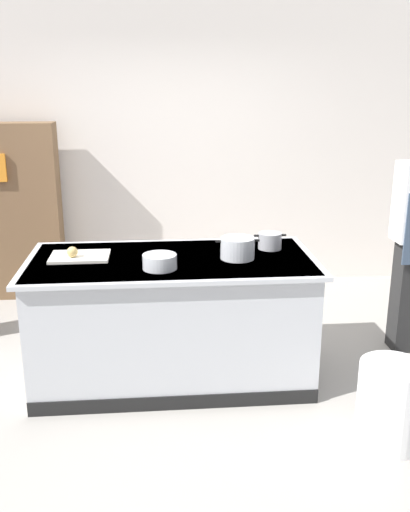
# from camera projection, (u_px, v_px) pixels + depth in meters

# --- Properties ---
(ground_plane) EXTENTS (10.00, 10.00, 0.00)m
(ground_plane) POSITION_uv_depth(u_px,v_px,m) (173.00, 376.00, 4.17)
(ground_plane) COLOR #9E9991
(back_wall) EXTENTS (6.40, 0.12, 3.00)m
(back_wall) POSITION_uv_depth(u_px,v_px,m) (164.00, 140.00, 5.73)
(back_wall) COLOR silver
(back_wall) RESTS_ON ground_plane
(counter_island) EXTENTS (1.98, 0.98, 0.90)m
(counter_island) POSITION_uv_depth(u_px,v_px,m) (172.00, 317.00, 4.03)
(counter_island) COLOR #B7BABF
(counter_island) RESTS_ON ground_plane
(cutting_board) EXTENTS (0.40, 0.28, 0.02)m
(cutting_board) POSITION_uv_depth(u_px,v_px,m) (80.00, 257.00, 3.92)
(cutting_board) COLOR silver
(cutting_board) RESTS_ON counter_island
(onion) EXTENTS (0.07, 0.07, 0.07)m
(onion) POSITION_uv_depth(u_px,v_px,m) (72.00, 252.00, 3.86)
(onion) COLOR tan
(onion) RESTS_ON cutting_board
(stock_pot) EXTENTS (0.30, 0.23, 0.15)m
(stock_pot) POSITION_uv_depth(u_px,v_px,m) (237.00, 248.00, 3.89)
(stock_pot) COLOR #B7BABF
(stock_pot) RESTS_ON counter_island
(sauce_pan) EXTENTS (0.23, 0.17, 0.12)m
(sauce_pan) POSITION_uv_depth(u_px,v_px,m) (270.00, 241.00, 4.12)
(sauce_pan) COLOR #99999E
(sauce_pan) RESTS_ON counter_island
(mixing_bowl) EXTENTS (0.22, 0.22, 0.10)m
(mixing_bowl) POSITION_uv_depth(u_px,v_px,m) (160.00, 262.00, 3.68)
(mixing_bowl) COLOR #B7BABF
(mixing_bowl) RESTS_ON counter_island
(trash_bin) EXTENTS (0.39, 0.39, 0.51)m
(trash_bin) POSITION_uv_depth(u_px,v_px,m) (390.00, 404.00, 3.34)
(trash_bin) COLOR white
(trash_bin) RESTS_ON ground_plane
(bookshelf) EXTENTS (1.10, 0.31, 1.70)m
(bookshelf) POSITION_uv_depth(u_px,v_px,m) (2.00, 212.00, 5.50)
(bookshelf) COLOR brown
(bookshelf) RESTS_ON ground_plane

